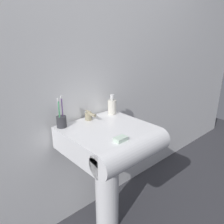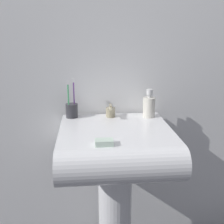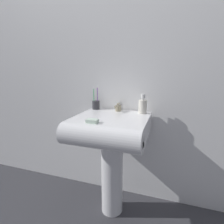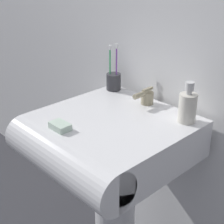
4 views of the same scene
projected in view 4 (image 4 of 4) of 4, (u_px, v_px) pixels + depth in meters
wall_back at (170, 10)px, 1.33m from camera, size 5.00×0.05×2.40m
sink_pedestal at (115, 218)px, 1.51m from camera, size 0.18×0.18×0.68m
sink_basin at (104, 141)px, 1.30m from camera, size 0.55×0.57×0.15m
faucet at (146, 97)px, 1.41m from camera, size 0.05×0.11×0.07m
toothbrush_cup at (114, 81)px, 1.55m from camera, size 0.07×0.07×0.21m
soap_bottle at (188, 107)px, 1.25m from camera, size 0.07×0.07×0.16m
bar_soap at (60, 126)px, 1.21m from camera, size 0.08×0.05×0.02m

